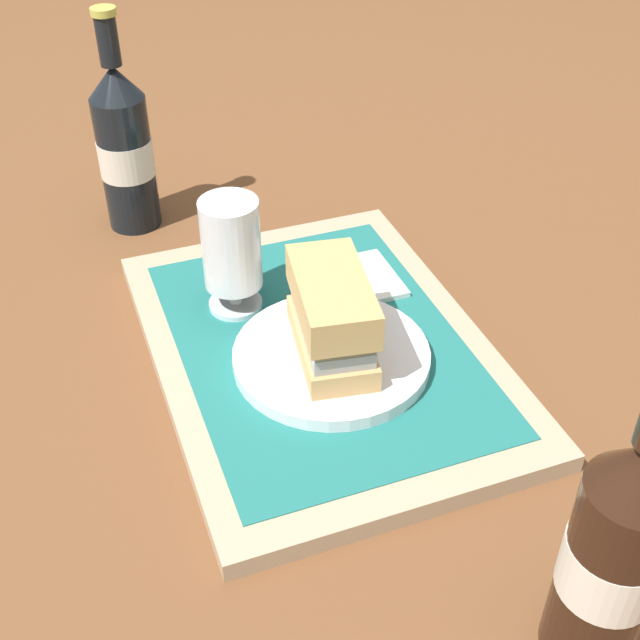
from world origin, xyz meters
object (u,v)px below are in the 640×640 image
at_px(beer_bottle, 124,147).
at_px(second_bottle, 615,552).
at_px(beer_glass, 232,252).
at_px(plate, 327,358).
at_px(sandwich, 327,314).

distance_m(beer_bottle, second_bottle, 0.71).
height_order(beer_glass, beer_bottle, beer_bottle).
xyz_separation_m(plate, beer_glass, (0.12, 0.06, 0.06)).
height_order(beer_glass, second_bottle, second_bottle).
relative_size(plate, sandwich, 1.37).
xyz_separation_m(beer_bottle, second_bottle, (-0.68, -0.19, 0.00)).
height_order(plate, sandwich, sandwich).
height_order(plate, second_bottle, second_bottle).
xyz_separation_m(beer_glass, second_bottle, (-0.44, -0.13, 0.02)).
xyz_separation_m(plate, second_bottle, (-0.33, -0.07, 0.08)).
bearing_deg(sandwich, beer_bottle, 27.89).
bearing_deg(sandwich, plate, 180.00).
relative_size(sandwich, beer_bottle, 0.52).
relative_size(plate, beer_bottle, 0.71).
bearing_deg(beer_bottle, sandwich, -161.18).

